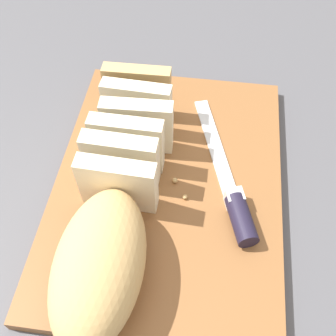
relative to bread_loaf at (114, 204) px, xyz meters
name	(u,v)px	position (x,y,z in m)	size (l,w,h in m)	color
ground_plane	(168,189)	(0.06, -0.06, -0.06)	(3.00, 3.00, 0.00)	#4C4C51
cutting_board	(168,185)	(0.06, -0.06, -0.05)	(0.41, 0.30, 0.02)	brown
bread_loaf	(114,204)	(0.00, 0.00, 0.00)	(0.37, 0.11, 0.08)	tan
bread_knife	(235,202)	(0.03, -0.14, -0.03)	(0.24, 0.09, 0.03)	silver
crumb_near_knife	(185,197)	(0.04, -0.08, -0.04)	(0.01, 0.01, 0.01)	tan
crumb_near_loaf	(175,182)	(0.06, -0.07, -0.04)	(0.01, 0.01, 0.01)	tan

